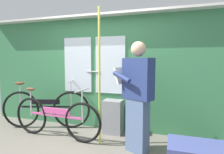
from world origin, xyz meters
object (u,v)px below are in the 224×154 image
at_px(bicycle_leaning_behind, 46,109).
at_px(handrail_pole, 99,77).
at_px(trash_bin_by_wall, 113,117).
at_px(passenger_reading_newspaper, 137,95).
at_px(bicycle_near_door, 55,117).

relative_size(bicycle_leaning_behind, handrail_pole, 0.78).
xyz_separation_m(bicycle_leaning_behind, trash_bin_by_wall, (1.38, 0.16, -0.08)).
bearing_deg(handrail_pole, trash_bin_by_wall, 82.93).
bearing_deg(passenger_reading_newspaper, trash_bin_by_wall, -19.54).
height_order(bicycle_near_door, passenger_reading_newspaper, passenger_reading_newspaper).
distance_m(trash_bin_by_wall, handrail_pole, 0.94).
distance_m(bicycle_leaning_behind, trash_bin_by_wall, 1.39).
bearing_deg(handrail_pole, passenger_reading_newspaper, -5.06).
height_order(passenger_reading_newspaper, trash_bin_by_wall, passenger_reading_newspaper).
height_order(bicycle_leaning_behind, handrail_pole, handrail_pole).
height_order(bicycle_leaning_behind, trash_bin_by_wall, bicycle_leaning_behind).
height_order(bicycle_near_door, handrail_pole, handrail_pole).
relative_size(bicycle_leaning_behind, trash_bin_by_wall, 2.72).
distance_m(bicycle_leaning_behind, passenger_reading_newspaper, 2.03).
relative_size(bicycle_near_door, passenger_reading_newspaper, 1.08).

